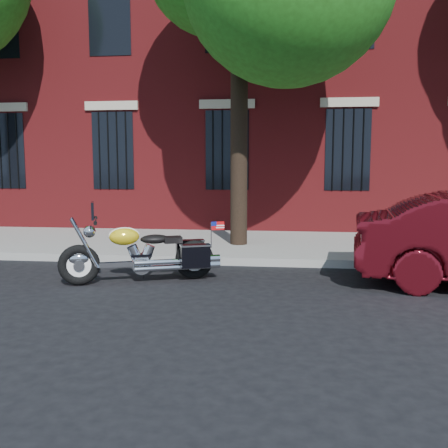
# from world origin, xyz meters

# --- Properties ---
(ground) EXTENTS (120.00, 120.00, 0.00)m
(ground) POSITION_xyz_m (0.00, 0.00, 0.00)
(ground) COLOR black
(ground) RESTS_ON ground
(curb) EXTENTS (40.00, 0.16, 0.15)m
(curb) POSITION_xyz_m (0.00, 1.38, 0.07)
(curb) COLOR gray
(curb) RESTS_ON ground
(sidewalk) EXTENTS (40.00, 3.60, 0.15)m
(sidewalk) POSITION_xyz_m (0.00, 3.26, 0.07)
(sidewalk) COLOR gray
(sidewalk) RESTS_ON ground
(building) EXTENTS (26.00, 10.08, 12.00)m
(building) POSITION_xyz_m (0.00, 10.06, 6.00)
(building) COLOR maroon
(building) RESTS_ON ground
(motorcycle) EXTENTS (2.50, 1.26, 1.28)m
(motorcycle) POSITION_xyz_m (-0.69, -0.10, 0.43)
(motorcycle) COLOR black
(motorcycle) RESTS_ON ground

